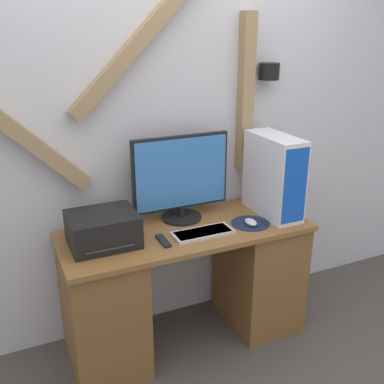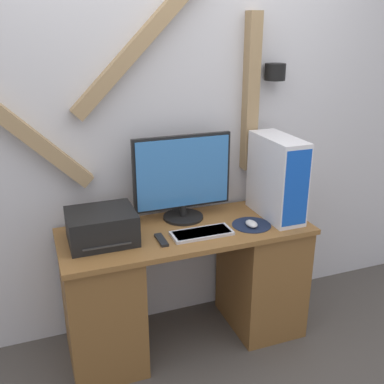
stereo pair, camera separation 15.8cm
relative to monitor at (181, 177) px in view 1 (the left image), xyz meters
The scene contains 10 objects.
ground_plane 1.12m from the monitor, 94.72° to the right, with size 12.00×12.00×0.00m, color #4C4742.
wall_back 0.37m from the monitor, 101.68° to the left, with size 6.40×0.18×2.70m.
desk 0.66m from the monitor, 102.96° to the right, with size 1.45×0.56×0.76m.
monitor is the anchor object (origin of this frame).
keyboard 0.37m from the monitor, 85.23° to the right, with size 0.35×0.14×0.02m.
mousepad 0.50m from the monitor, 35.14° to the right, with size 0.23×0.23×0.00m.
mouse 0.49m from the monitor, 38.45° to the right, with size 0.06×0.10×0.03m.
computer_tower 0.57m from the monitor, 16.43° to the right, with size 0.18×0.44×0.50m.
printer 0.56m from the monitor, 164.70° to the right, with size 0.36×0.31×0.17m.
remote_control 0.42m from the monitor, 130.02° to the right, with size 0.04×0.15×0.02m.
Camera 1 is at (-0.94, -1.88, 1.87)m, focal length 42.00 mm.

